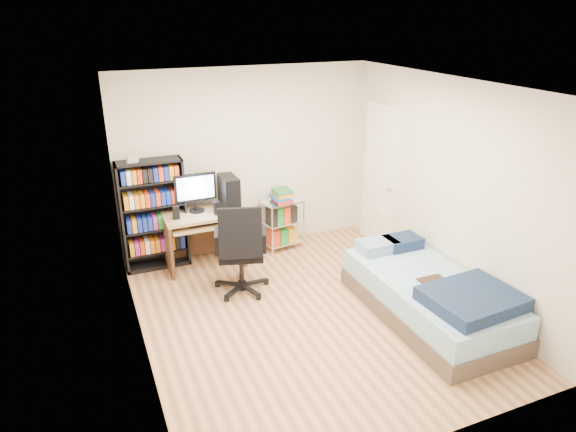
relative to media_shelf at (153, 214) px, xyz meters
name	(u,v)px	position (x,y,z in m)	size (l,w,h in m)	color
room	(309,211)	(1.32, -1.84, 0.51)	(3.58, 4.08, 2.58)	tan
media_shelf	(153,214)	(0.00, 0.00, 0.00)	(0.81, 0.27, 1.51)	black
computer_desk	(209,216)	(0.68, -0.17, -0.07)	(0.98, 0.57, 1.24)	tan
office_chair	(241,264)	(0.82, -1.06, -0.38)	(0.84, 0.84, 1.14)	black
wire_cart	(281,210)	(1.72, -0.10, -0.18)	(0.59, 0.46, 0.87)	white
bed	(430,296)	(2.54, -2.39, -0.48)	(1.04, 2.07, 0.59)	brown
door	(380,177)	(3.05, -0.49, 0.26)	(0.12, 0.80, 2.00)	white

